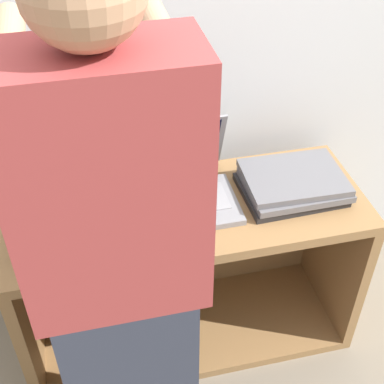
# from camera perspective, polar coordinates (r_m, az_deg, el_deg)

# --- Properties ---
(ground_plane) EXTENTS (12.00, 12.00, 0.00)m
(ground_plane) POSITION_cam_1_polar(r_m,az_deg,el_deg) (2.06, 1.06, -19.29)
(ground_plane) COLOR #756B5B
(cart) EXTENTS (1.17, 0.45, 0.63)m
(cart) POSITION_cam_1_polar(r_m,az_deg,el_deg) (1.97, -0.84, -7.53)
(cart) COLOR olive
(cart) RESTS_ON ground_plane
(laptop_open) EXTENTS (0.32, 0.33, 0.25)m
(laptop_open) POSITION_cam_1_polar(r_m,az_deg,el_deg) (1.72, -0.92, 0.75)
(laptop_open) COLOR gray
(laptop_open) RESTS_ON cart
(laptop_stack_left) EXTENTS (0.34, 0.27, 0.09)m
(laptop_stack_left) POSITION_cam_1_polar(r_m,az_deg,el_deg) (1.66, -12.41, -2.32)
(laptop_stack_left) COLOR slate
(laptop_stack_left) RESTS_ON cart
(laptop_stack_right) EXTENTS (0.34, 0.26, 0.07)m
(laptop_stack_right) POSITION_cam_1_polar(r_m,az_deg,el_deg) (1.78, 10.70, 0.86)
(laptop_stack_right) COLOR #232326
(laptop_stack_right) RESTS_ON cart
(person) EXTENTS (0.40, 0.52, 1.59)m
(person) POSITION_cam_1_polar(r_m,az_deg,el_deg) (1.29, -7.71, -9.30)
(person) COLOR #2D3342
(person) RESTS_ON ground_plane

